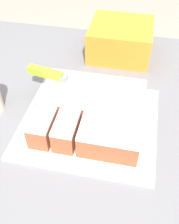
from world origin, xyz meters
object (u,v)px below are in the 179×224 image
at_px(knife, 56,76).
at_px(storage_box, 121,40).
at_px(cake_board, 90,121).
at_px(cake, 91,111).

distance_m(knife, storage_box, 0.33).
relative_size(cake_board, storage_box, 1.69).
bearing_deg(storage_box, cake, -95.08).
bearing_deg(cake_board, storage_box, 84.40).
distance_m(cake, storage_box, 0.37).
distance_m(cake_board, cake, 0.04).
height_order(cake, knife, knife).
xyz_separation_m(cake_board, knife, (-0.11, 0.08, 0.08)).
height_order(cake, storage_box, storage_box).
xyz_separation_m(cake, storage_box, (0.03, 0.37, 0.02)).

